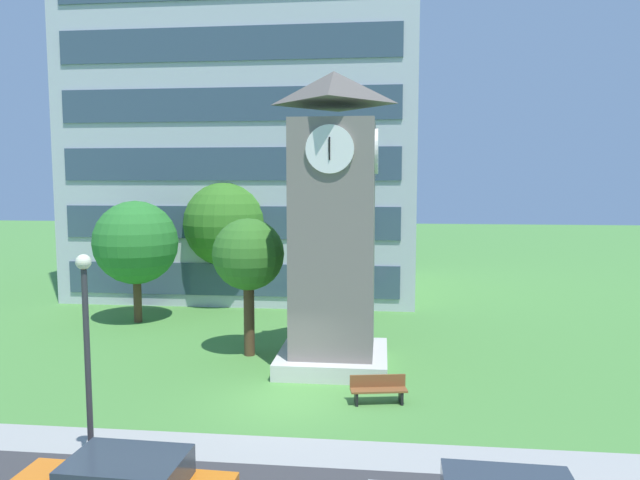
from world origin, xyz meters
TOP-DOWN VIEW (x-y plane):
  - ground_plane at (0.00, 0.00)m, footprint 160.00×160.00m
  - kerb_strip at (0.00, -3.52)m, footprint 120.00×1.60m
  - office_building at (-5.37, 20.21)m, footprint 20.45×13.95m
  - clock_tower at (1.24, 3.63)m, footprint 4.11×4.11m
  - park_bench at (2.99, 0.07)m, footprint 1.86×0.79m
  - street_lamp at (-3.82, -5.32)m, footprint 0.36×0.36m
  - tree_by_building at (-9.14, 9.56)m, footprint 4.15×4.15m
  - tree_streetside at (-5.68, 13.74)m, footprint 4.74×4.74m
  - tree_near_tower at (-2.28, 4.68)m, footprint 2.89×2.89m

SIDE VIEW (x-z plane):
  - ground_plane at x=0.00m, z-range 0.00..0.00m
  - kerb_strip at x=0.00m, z-range 0.00..0.01m
  - park_bench at x=2.99m, z-range 0.02..0.90m
  - street_lamp at x=-3.82m, z-range 0.69..6.07m
  - tree_by_building at x=-9.14m, z-range 0.96..7.07m
  - tree_near_tower at x=-2.28m, z-range 1.29..6.89m
  - tree_streetside at x=-5.68m, z-range 1.14..8.18m
  - clock_tower at x=1.24m, z-range -0.56..10.50m
  - office_building at x=-5.37m, z-range 0.00..28.80m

